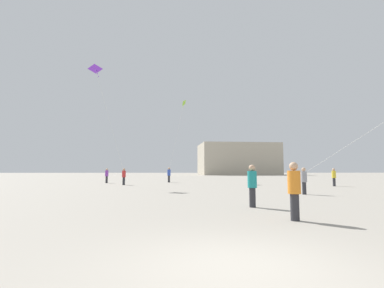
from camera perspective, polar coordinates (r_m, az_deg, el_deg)
The scene contains 11 objects.
ground_plane at distance 5.05m, azimuth 9.30°, elevation -22.81°, with size 300.00×300.00×0.00m, color #9E9689.
person_in_yellow at distance 30.62m, azimuth 26.11°, elevation -5.73°, with size 0.37×0.37×1.70m.
person_in_purple at distance 35.64m, azimuth -16.41°, elevation -5.85°, with size 0.38×0.38×1.73m.
person_in_orange at distance 9.53m, azimuth 19.45°, elevation -8.21°, with size 0.39×0.39×1.78m.
person_in_red at distance 30.66m, azimuth -13.25°, elevation -6.09°, with size 0.37×0.37×1.72m.
person_in_blue at distance 36.20m, azimuth -4.55°, elevation -5.93°, with size 0.40×0.40×1.84m.
person_in_teal at distance 12.42m, azimuth 11.75°, elevation -7.67°, with size 0.38×0.38×1.76m.
person_in_grey at distance 19.75m, azimuth 21.14°, elevation -6.55°, with size 0.37×0.37×1.69m.
kite_violet_delta at distance 31.11m, azimuth -18.30°, elevation 13.29°, with size 3.23×2.07×10.52m.
kite_lime_delta at distance 38.13m, azimuth -1.72°, elevation 7.72°, with size 2.13×1.61×9.27m.
building_left_hall at distance 93.33m, azimuth 8.90°, elevation -3.01°, with size 24.57×17.53×9.69m.
Camera 1 is at (-0.93, -4.72, 1.54)m, focal length 27.14 mm.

